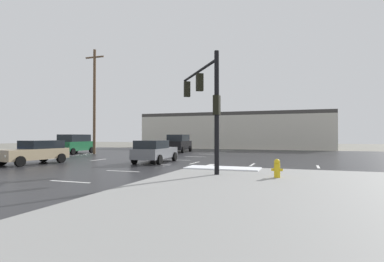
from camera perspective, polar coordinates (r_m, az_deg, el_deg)
The scene contains 12 objects.
ground_plane at distance 22.29m, azimuth -4.41°, elevation -5.83°, with size 120.00×120.00×0.00m, color slate.
road_asphalt at distance 22.29m, azimuth -4.41°, elevation -5.80°, with size 44.00×44.00×0.02m, color #232326.
snow_strip_curbside at distance 16.87m, azimuth 5.70°, elevation -6.85°, with size 4.00×1.60×0.06m, color white.
lane_markings at distance 20.55m, azimuth -2.89°, elevation -6.18°, with size 36.15×36.15×0.01m.
traffic_signal_mast at distance 15.88m, azimuth 2.47°, elevation 6.65°, with size 3.57×4.89×5.72m.
fire_hydrant at distance 13.69m, azimuth 15.51°, elevation -6.67°, with size 0.48×0.26×0.79m.
strip_building_background at distance 47.63m, azimuth 8.00°, elevation 0.03°, with size 27.93×8.00×5.33m.
suv_green at distance 35.00m, azimuth -20.97°, elevation -2.18°, with size 2.50×4.96×2.03m.
sedan_grey at distance 21.90m, azimuth -6.96°, elevation -3.67°, with size 2.27×4.63×1.58m.
suv_black at distance 35.67m, azimuth -2.51°, elevation -2.21°, with size 2.53×4.97×2.03m.
sedan_tan at distance 23.27m, azimuth -27.08°, elevation -3.42°, with size 2.42×4.68×1.58m.
utility_pole_far at distance 33.77m, azimuth -17.66°, elevation 5.58°, with size 2.20×0.28×10.94m.
Camera 1 is at (9.03, -20.29, 1.93)m, focal length 28.74 mm.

